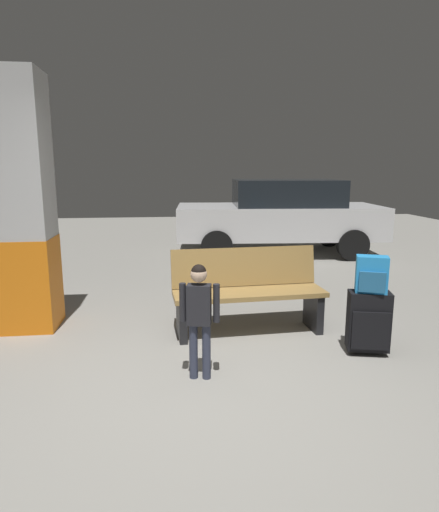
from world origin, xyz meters
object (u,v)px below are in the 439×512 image
structural_pillar (23,206)px  suitcase (369,321)px  parked_car_near (280,214)px  bench (248,291)px  child (199,309)px  backpack_bright (372,275)px

structural_pillar → suitcase: bearing=-18.5°
structural_pillar → suitcase: size_ratio=4.49×
structural_pillar → parked_car_near: bearing=45.9°
bench → child: 1.20m
suitcase → bench: bearing=144.6°
bench → suitcase: bearing=-35.4°
structural_pillar → backpack_bright: bearing=-18.5°
structural_pillar → child: structural_pillar is taller
child → backpack_bright: bearing=10.9°
structural_pillar → backpack_bright: 3.60m
bench → child: (-0.59, -1.04, 0.16)m
suitcase → child: child is taller
bench → parked_car_near: size_ratio=0.39×
structural_pillar → backpack_bright: structural_pillar is taller
suitcase → parked_car_near: (0.44, 5.06, 0.48)m
suitcase → backpack_bright: 0.45m
suitcase → parked_car_near: 5.10m
bench → backpack_bright: bearing=-35.5°
backpack_bright → parked_car_near: parked_car_near is taller
bench → structural_pillar: bearing=170.3°
backpack_bright → parked_car_near: bearing=85.0°
suitcase → child: (-1.61, -0.31, 0.28)m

